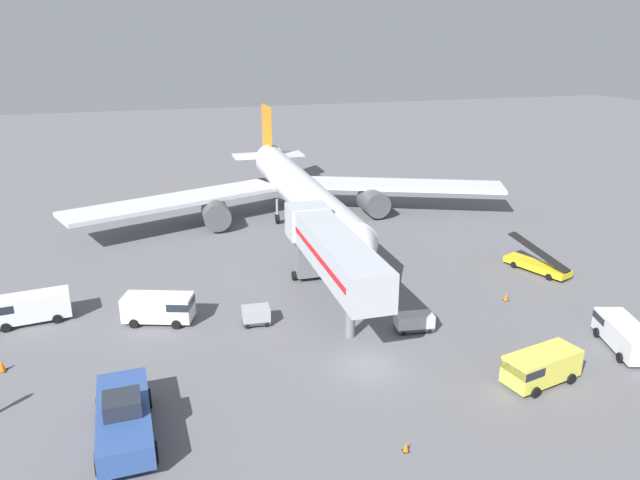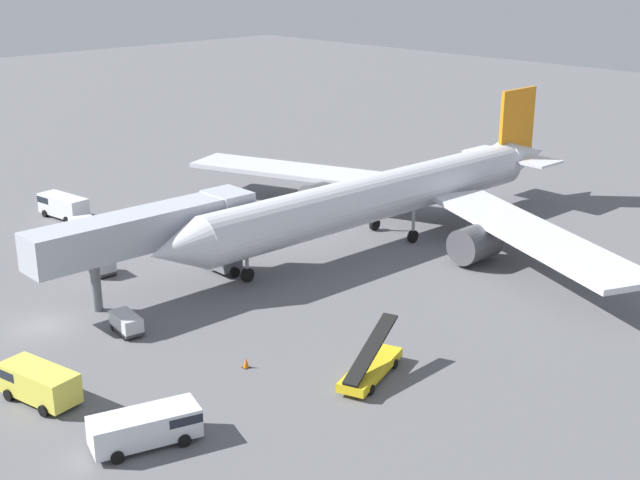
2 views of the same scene
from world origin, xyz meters
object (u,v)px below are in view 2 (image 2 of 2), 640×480
object	(u,v)px
jet_bridge	(157,230)
baggage_cart_near_right	(126,323)
service_van_outer_left	(62,205)
baggage_cart_rear_right	(102,266)
safety_cone_bravo	(246,363)
service_van_far_center	(148,426)
service_van_outer_right	(86,234)
belt_loader_truck	(371,367)
service_van_far_left	(38,382)
airplane_at_gate	(391,195)

from	to	relation	value
jet_bridge	baggage_cart_near_right	world-z (taller)	jet_bridge
jet_bridge	service_van_outer_left	bearing A→B (deg)	169.88
baggage_cart_rear_right	safety_cone_bravo	distance (m)	20.13
service_van_far_center	service_van_outer_right	size ratio (longest dim) A/B	1.09
baggage_cart_near_right	service_van_far_center	bearing A→B (deg)	-27.50
service_van_outer_left	baggage_cart_near_right	world-z (taller)	service_van_outer_left
service_van_outer_right	jet_bridge	bearing A→B (deg)	-4.84
belt_loader_truck	baggage_cart_rear_right	distance (m)	26.33
baggage_cart_near_right	baggage_cart_rear_right	size ratio (longest dim) A/B	1.35
service_van_far_left	airplane_at_gate	bearing A→B (deg)	98.51
jet_bridge	baggage_cart_rear_right	bearing A→B (deg)	-167.80
belt_loader_truck	safety_cone_bravo	size ratio (longest dim) A/B	9.55
service_van_far_left	baggage_cart_rear_right	size ratio (longest dim) A/B	2.44
belt_loader_truck	safety_cone_bravo	bearing A→B (deg)	-144.26
jet_bridge	safety_cone_bravo	bearing A→B (deg)	-13.34
service_van_outer_left	airplane_at_gate	bearing A→B (deg)	34.95
airplane_at_gate	service_van_outer_left	world-z (taller)	airplane_at_gate
service_van_outer_right	baggage_cart_near_right	world-z (taller)	service_van_outer_right
airplane_at_gate	baggage_cart_rear_right	size ratio (longest dim) A/B	23.85
service_van_far_center	service_van_outer_right	xyz separation A→B (m)	(-29.79, 13.37, 0.15)
safety_cone_bravo	service_van_outer_left	bearing A→B (deg)	168.63
belt_loader_truck	service_van_outer_right	size ratio (longest dim) A/B	1.15
airplane_at_gate	baggage_cart_rear_right	xyz separation A→B (m)	(-9.55, -23.15, -3.13)
safety_cone_bravo	service_van_far_center	bearing A→B (deg)	-71.00
service_van_far_center	service_van_outer_right	bearing A→B (deg)	155.83
baggage_cart_rear_right	safety_cone_bravo	size ratio (longest dim) A/B	3.27
airplane_at_gate	service_van_far_center	xyz separation A→B (m)	(13.57, -34.13, -2.80)
belt_loader_truck	service_van_far_left	bearing A→B (deg)	-126.28
service_van_far_center	service_van_outer_left	bearing A→B (deg)	157.47
service_van_far_left	belt_loader_truck	bearing A→B (deg)	53.72
jet_bridge	service_van_outer_left	distance (m)	22.75
service_van_outer_left	baggage_cart_rear_right	xyz separation A→B (m)	(16.04, -5.27, -0.50)
belt_loader_truck	service_van_outer_right	xyz separation A→B (m)	(-32.89, -0.07, 0.47)
service_van_far_center	baggage_cart_near_right	bearing A→B (deg)	152.50
jet_bridge	belt_loader_truck	distance (m)	20.57
airplane_at_gate	jet_bridge	bearing A→B (deg)	-99.02
jet_bridge	baggage_cart_near_right	size ratio (longest dim) A/B	6.19
service_van_far_center	baggage_cart_rear_right	distance (m)	25.59
jet_bridge	belt_loader_truck	world-z (taller)	jet_bridge
airplane_at_gate	jet_bridge	size ratio (longest dim) A/B	2.86
safety_cone_bravo	jet_bridge	bearing A→B (deg)	166.66
service_van_outer_left	baggage_cart_rear_right	size ratio (longest dim) A/B	2.67
service_van_outer_right	safety_cone_bravo	world-z (taller)	service_van_outer_right
jet_bridge	service_van_far_center	xyz separation A→B (m)	(17.03, -12.29, -3.73)
airplane_at_gate	belt_loader_truck	world-z (taller)	airplane_at_gate
baggage_cart_rear_right	baggage_cart_near_right	bearing A→B (deg)	-22.83
belt_loader_truck	service_van_far_left	world-z (taller)	belt_loader_truck
jet_bridge	service_van_outer_right	distance (m)	13.29
service_van_outer_left	safety_cone_bravo	world-z (taller)	service_van_outer_left
belt_loader_truck	baggage_cart_rear_right	size ratio (longest dim) A/B	2.92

